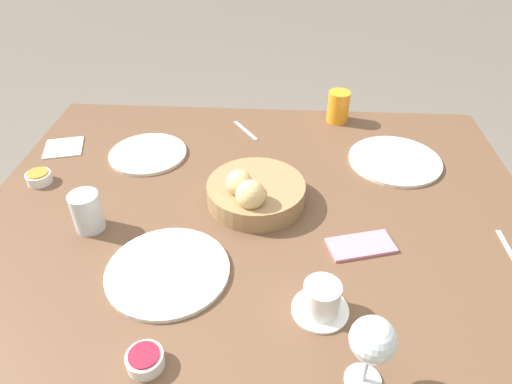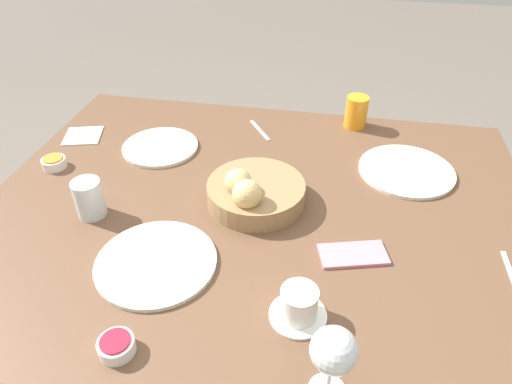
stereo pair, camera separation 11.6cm
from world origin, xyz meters
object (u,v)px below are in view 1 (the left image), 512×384
Objects in this scene: water_tumbler at (87,212)px; jam_bowl_honey at (39,177)px; wine_glass at (373,342)px; juice_glass at (338,107)px; plate_near_right at (148,154)px; spoon_coffee at (245,130)px; coffee_cup at (321,300)px; jam_bowl_berry at (145,360)px; plate_near_left at (395,160)px; bread_basket at (254,192)px; plate_far_center at (168,271)px; cell_phone at (361,245)px; napkin at (64,148)px.

jam_bowl_honey is (0.20, -0.17, -0.03)m from water_tumbler.
juice_glass is at bearing -91.87° from wine_glass.
plate_near_right reaches higher than spoon_coffee.
coffee_cup is 0.34m from jam_bowl_berry.
juice_glass is at bearing -58.79° from plate_near_left.
plate_near_right is at bearing 30.57° from spoon_coffee.
bread_basket is 2.56× the size of water_tumbler.
juice_glass is at bearing -113.67° from jam_bowl_berry.
plate_far_center is (-0.16, 0.46, 0.00)m from plate_near_right.
water_tumbler is 0.58m from coffee_cup.
juice_glass is (0.15, -0.24, 0.05)m from plate_near_left.
plate_far_center is 3.99× the size of jam_bowl_berry.
cell_phone is (-0.58, 0.36, -0.00)m from plate_near_right.
cell_phone is (-0.85, 0.38, 0.00)m from napkin.
jam_bowl_berry is at bearing 121.73° from napkin.
coffee_cup is at bearing 165.74° from plate_far_center.
coffee_cup is at bearing 66.07° from plate_near_left.
wine_glass is at bearing 83.61° from cell_phone.
water_tumbler is at bearing 80.28° from plate_near_right.
spoon_coffee is (-0.11, -0.84, -0.01)m from jam_bowl_berry.
jam_bowl_berry is at bearing 71.03° from bread_basket.
napkin is at bearing -24.01° from cell_phone.
spoon_coffee is at bearing -97.33° from jam_bowl_berry.
wine_glass is (0.03, 0.94, 0.06)m from juice_glass.
plate_near_left is 2.60× the size of juice_glass.
plate_near_left is 0.47m from spoon_coffee.
juice_glass is (-0.42, -0.71, 0.05)m from plate_far_center.
water_tumbler reaches higher than plate_near_right.
plate_far_center is at bearing 131.35° from napkin.
coffee_cup reaches higher than napkin.
plate_near_left is at bearing -179.41° from plate_near_right.
juice_glass is 0.65× the size of wine_glass.
jam_bowl_berry is at bearing 82.67° from spoon_coffee.
juice_glass is at bearing -96.89° from coffee_cup.
plate_far_center reaches higher than napkin.
plate_near_left reaches higher than spoon_coffee.
coffee_cup reaches higher than jam_bowl_honey.
wine_glass reaches higher than bread_basket.
wine_glass is at bearing 149.57° from plate_far_center.
plate_far_center is 0.65m from napkin.
wine_glass is at bearing 114.18° from coffee_cup.
plate_far_center is 0.44m from cell_phone.
jam_bowl_berry is at bearing 92.29° from plate_far_center.
plate_near_right reaches higher than napkin.
plate_near_right is 3.41× the size of jam_bowl_honey.
bread_basket is at bearing 147.52° from plate_near_right.
coffee_cup is at bearing 142.87° from napkin.
plate_far_center is at bearing 59.66° from juice_glass.
water_tumbler is at bearing 42.44° from juice_glass.
water_tumbler reaches higher than plate_near_left.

